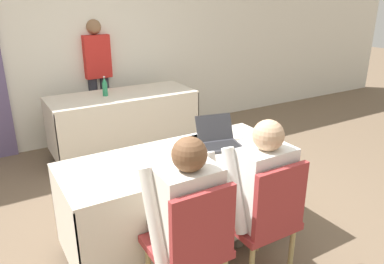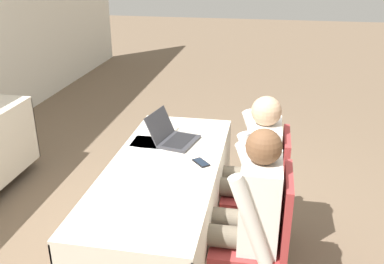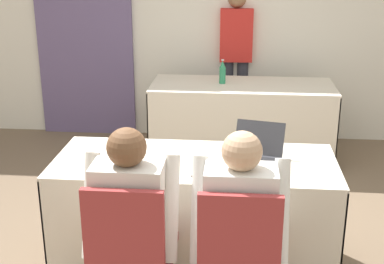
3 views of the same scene
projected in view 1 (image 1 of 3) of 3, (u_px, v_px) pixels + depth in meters
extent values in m
plane|color=brown|center=(180.00, 240.00, 3.05)|extent=(24.00, 24.00, 0.00)
cube|color=silver|center=(77.00, 39.00, 4.71)|extent=(12.00, 0.06, 2.70)
cube|color=beige|center=(179.00, 157.00, 2.79)|extent=(1.75, 0.71, 0.02)
cube|color=beige|center=(204.00, 216.00, 2.62)|extent=(1.75, 0.01, 0.62)
cube|color=beige|center=(159.00, 177.00, 3.19)|extent=(1.75, 0.01, 0.62)
cube|color=beige|center=(65.00, 228.00, 2.49)|extent=(0.01, 0.71, 0.62)
cube|color=beige|center=(265.00, 169.00, 3.32)|extent=(0.01, 0.71, 0.62)
cylinder|color=#333333|center=(180.00, 234.00, 3.03)|extent=(0.06, 0.06, 0.12)
cube|color=beige|center=(122.00, 95.00, 4.51)|extent=(1.75, 0.71, 0.02)
cube|color=beige|center=(135.00, 128.00, 4.33)|extent=(1.75, 0.01, 0.62)
cube|color=beige|center=(114.00, 113.00, 4.90)|extent=(1.75, 0.01, 0.62)
cube|color=beige|center=(51.00, 132.00, 4.20)|extent=(0.01, 0.71, 0.62)
cube|color=beige|center=(185.00, 109.00, 5.03)|extent=(0.01, 0.71, 0.62)
cylinder|color=#333333|center=(125.00, 147.00, 4.74)|extent=(0.06, 0.06, 0.12)
cube|color=#333338|center=(221.00, 146.00, 2.94)|extent=(0.35, 0.28, 0.02)
cube|color=black|center=(221.00, 145.00, 2.93)|extent=(0.30, 0.21, 0.00)
cube|color=#333338|center=(214.00, 127.00, 3.04)|extent=(0.32, 0.16, 0.20)
cube|color=black|center=(214.00, 127.00, 3.04)|extent=(0.29, 0.14, 0.17)
cube|color=black|center=(204.00, 165.00, 2.63)|extent=(0.14, 0.13, 0.01)
cube|color=#192333|center=(204.00, 164.00, 2.63)|extent=(0.12, 0.12, 0.00)
cube|color=white|center=(205.00, 140.00, 3.08)|extent=(0.21, 0.30, 0.00)
cube|color=white|center=(133.00, 175.00, 2.49)|extent=(0.32, 0.36, 0.00)
cube|color=white|center=(204.00, 140.00, 3.09)|extent=(0.25, 0.32, 0.00)
cylinder|color=#288456|center=(105.00, 89.00, 4.40)|extent=(0.06, 0.06, 0.16)
cone|color=#288456|center=(104.00, 80.00, 4.36)|extent=(0.05, 0.05, 0.06)
cylinder|color=silver|center=(104.00, 77.00, 4.35)|extent=(0.02, 0.02, 0.01)
cylinder|color=tan|center=(195.00, 252.00, 2.60)|extent=(0.04, 0.04, 0.41)
cube|color=#9E3333|center=(185.00, 246.00, 2.29)|extent=(0.44, 0.44, 0.05)
cube|color=#9E3333|center=(203.00, 228.00, 2.04)|extent=(0.40, 0.04, 0.45)
cylinder|color=tan|center=(258.00, 228.00, 2.87)|extent=(0.04, 0.04, 0.41)
cylinder|color=tan|center=(220.00, 242.00, 2.70)|extent=(0.04, 0.04, 0.41)
cylinder|color=tan|center=(291.00, 253.00, 2.59)|extent=(0.04, 0.04, 0.41)
cube|color=#9E3333|center=(257.00, 220.00, 2.56)|extent=(0.44, 0.44, 0.05)
cube|color=#9E3333|center=(280.00, 201.00, 2.31)|extent=(0.40, 0.04, 0.45)
cylinder|color=#665B4C|center=(187.00, 219.00, 2.41)|extent=(0.13, 0.42, 0.13)
cylinder|color=#665B4C|center=(162.00, 228.00, 2.32)|extent=(0.13, 0.42, 0.13)
cylinder|color=#665B4C|center=(175.00, 242.00, 2.66)|extent=(0.10, 0.10, 0.46)
cylinder|color=#665B4C|center=(152.00, 251.00, 2.57)|extent=(0.10, 0.10, 0.46)
cube|color=silver|center=(190.00, 210.00, 2.15)|extent=(0.36, 0.22, 0.52)
cylinder|color=silver|center=(216.00, 196.00, 2.28)|extent=(0.08, 0.26, 0.54)
cylinder|color=silver|center=(153.00, 216.00, 2.08)|extent=(0.08, 0.26, 0.54)
sphere|color=brown|center=(189.00, 154.00, 2.03)|extent=(0.20, 0.20, 0.20)
cylinder|color=#665B4C|center=(256.00, 196.00, 2.68)|extent=(0.13, 0.42, 0.13)
cylinder|color=#665B4C|center=(235.00, 203.00, 2.59)|extent=(0.13, 0.42, 0.13)
cylinder|color=#665B4C|center=(238.00, 219.00, 2.93)|extent=(0.10, 0.10, 0.46)
cylinder|color=#665B4C|center=(219.00, 226.00, 2.84)|extent=(0.10, 0.10, 0.46)
cube|color=white|center=(264.00, 186.00, 2.42)|extent=(0.36, 0.22, 0.52)
cylinder|color=white|center=(284.00, 175.00, 2.55)|extent=(0.08, 0.26, 0.54)
cylinder|color=white|center=(235.00, 190.00, 2.35)|extent=(0.08, 0.26, 0.54)
sphere|color=tan|center=(268.00, 135.00, 2.30)|extent=(0.20, 0.20, 0.20)
cylinder|color=#33333D|center=(95.00, 109.00, 5.07)|extent=(0.12, 0.12, 0.85)
cylinder|color=#33333D|center=(106.00, 107.00, 5.15)|extent=(0.12, 0.12, 0.85)
cube|color=red|center=(96.00, 56.00, 4.86)|extent=(0.35, 0.21, 0.55)
sphere|color=#8C6647|center=(93.00, 27.00, 4.74)|extent=(0.19, 0.19, 0.19)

